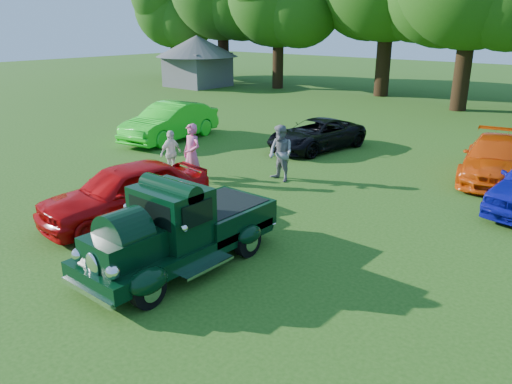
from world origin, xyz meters
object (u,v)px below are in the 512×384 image
Objects in this scene: spectator_grey at (281,153)px; gazebo at (197,55)px; hero_pickup at (181,231)px; back_car_lime at (170,122)px; spectator_pink at (192,154)px; back_car_orange at (495,159)px; spectator_white at (171,153)px; red_convertible at (126,192)px; back_car_black at (316,135)px.

gazebo is at bearing 153.35° from spectator_grey.
hero_pickup is 11.94m from back_car_lime.
spectator_grey is (2.02, 1.94, -0.04)m from spectator_pink.
hero_pickup is at bearing -48.58° from back_car_lime.
hero_pickup is 0.97× the size of back_car_orange.
gazebo is (-22.19, 21.77, 1.64)m from hero_pickup.
back_car_lime is at bearing 140.20° from hero_pickup.
spectator_pink is at bearing -44.18° from gazebo.
gazebo reaches higher than spectator_grey.
back_car_lime is at bearing 148.36° from spectator_pink.
hero_pickup reaches higher than spectator_white.
hero_pickup is at bearing -44.44° from gazebo.
red_convertible is 28.50m from gazebo.
gazebo is at bearing 135.56° from hero_pickup.
spectator_pink is at bearing 134.40° from hero_pickup.
spectator_pink reaches higher than hero_pickup.
spectator_white is at bearing 140.83° from hero_pickup.
back_car_orange is at bearing 4.76° from back_car_lime.
red_convertible is at bearing -69.56° from spectator_pink.
back_car_lime is (-9.17, 7.64, 0.03)m from hero_pickup.
red_convertible is 1.02× the size of back_car_black.
red_convertible is 3.45m from spectator_pink.
spectator_white is (-5.08, 4.14, -0.00)m from hero_pickup.
back_car_lime is at bearing -177.70° from back_car_orange.
spectator_pink is at bearing 115.33° from red_convertible.
spectator_grey is at bearing 87.15° from red_convertible.
back_car_orange is (6.65, 0.36, 0.07)m from back_car_black.
spectator_white is 0.24× the size of gazebo.
spectator_pink is at bearing -86.59° from back_car_black.
back_car_black is at bearing 120.00° from spectator_grey.
spectator_pink is 25.41m from gazebo.
spectator_pink is 0.30× the size of gazebo.
hero_pickup is 2.95× the size of spectator_white.
back_car_orange is 2.58× the size of spectator_grey.
red_convertible is at bearing -151.59° from spectator_white.
hero_pickup is 31.13m from gazebo.
back_car_orange is 27.81m from gazebo.
spectator_white is (-1.07, 0.05, -0.18)m from spectator_pink.
spectator_pink reaches higher than back_car_orange.
red_convertible reaches higher than back_car_black.
spectator_pink is 1.23× the size of spectator_white.
gazebo is at bearing 140.28° from red_convertible.
back_car_lime is 5.39m from spectator_white.
hero_pickup is 1.04× the size of back_car_black.
hero_pickup reaches higher than back_car_black.
red_convertible is 0.92× the size of back_car_lime.
hero_pickup is 6.55m from spectator_white.
spectator_white reaches higher than back_car_orange.
red_convertible is 9.48m from back_car_black.
spectator_grey reaches higher than back_car_black.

